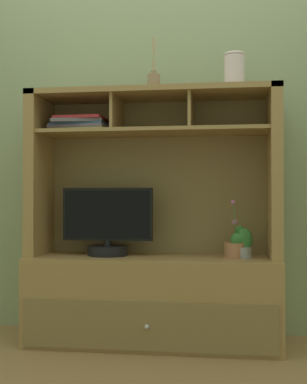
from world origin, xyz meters
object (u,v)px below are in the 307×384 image
object	(u,v)px
tv_monitor	(108,227)
diffuser_bottle	(154,82)
media_console	(154,267)
potted_orchid	(235,249)
ceramic_vase	(234,72)
potted_fern	(242,243)
magazine_stack_left	(81,124)

from	to	relation	value
tv_monitor	diffuser_bottle	distance (m)	0.84
media_console	potted_orchid	world-z (taller)	media_console
media_console	tv_monitor	size ratio (longest dim) A/B	2.74
potted_orchid	diffuser_bottle	xyz separation A→B (m)	(-0.44, 0.03, 0.92)
media_console	ceramic_vase	bearing A→B (deg)	2.66
ceramic_vase	potted_orchid	bearing A→B (deg)	-88.94
media_console	tv_monitor	world-z (taller)	media_console
potted_fern	magazine_stack_left	size ratio (longest dim) A/B	0.49
diffuser_bottle	ceramic_vase	size ratio (longest dim) A/B	1.47
diffuser_bottle	ceramic_vase	xyz separation A→B (m)	(0.44, 0.02, 0.05)
media_console	potted_fern	xyz separation A→B (m)	(0.48, -0.02, 0.14)
tv_monitor	magazine_stack_left	bearing A→B (deg)	178.59
media_console	magazine_stack_left	distance (m)	0.89
diffuser_bottle	potted_fern	bearing A→B (deg)	-3.15
potted_fern	magazine_stack_left	distance (m)	1.11
magazine_stack_left	potted_fern	bearing A→B (deg)	-0.52
media_console	magazine_stack_left	xyz separation A→B (m)	(-0.41, -0.01, 0.79)
potted_fern	ceramic_vase	bearing A→B (deg)	132.14
potted_fern	diffuser_bottle	size ratio (longest dim) A/B	0.57
ceramic_vase	tv_monitor	bearing A→B (deg)	-176.88
potted_orchid	tv_monitor	bearing A→B (deg)	179.47
media_console	diffuser_bottle	xyz separation A→B (m)	(0.00, 0.00, 1.02)
media_console	potted_fern	world-z (taller)	media_console
potted_orchid	ceramic_vase	world-z (taller)	ceramic_vase
potted_fern	diffuser_bottle	xyz separation A→B (m)	(-0.48, 0.03, 0.88)
media_console	potted_orchid	xyz separation A→B (m)	(0.44, -0.02, 0.10)
tv_monitor	ceramic_vase	xyz separation A→B (m)	(0.70, 0.04, 0.85)
diffuser_bottle	media_console	bearing A→B (deg)	-90.00
potted_orchid	diffuser_bottle	world-z (taller)	diffuser_bottle
potted_orchid	ceramic_vase	bearing A→B (deg)	91.06
media_console	diffuser_bottle	bearing A→B (deg)	90.00
tv_monitor	potted_fern	bearing A→B (deg)	-0.33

